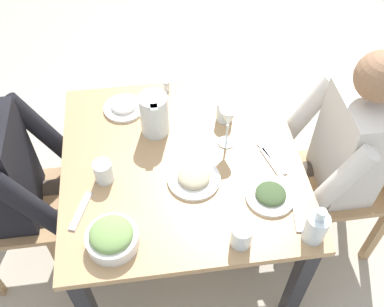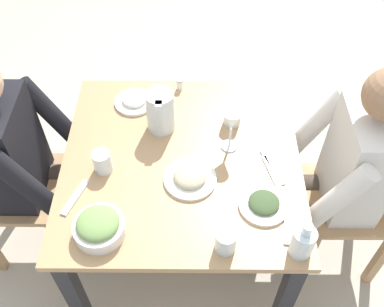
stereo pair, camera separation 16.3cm
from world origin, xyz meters
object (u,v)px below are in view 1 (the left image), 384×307
(oil_carafe, at_px, (315,228))
(wine_glass, at_px, (228,119))
(plate_yoghurt, at_px, (124,107))
(dining_table, at_px, (182,176))
(diner_near, at_px, (327,157))
(diner_far, at_px, (29,179))
(chair_near, at_px, (363,173))
(water_glass_center, at_px, (241,236))
(plate_dolmas, at_px, (270,195))
(water_glass_near_right, at_px, (225,111))
(water_pitcher, at_px, (154,114))
(salt_shaker, at_px, (167,86))
(salad_bowl, at_px, (112,237))
(water_glass_far_right, at_px, (103,172))
(plate_beans, at_px, (194,177))

(oil_carafe, bearing_deg, wine_glass, 24.59)
(wine_glass, bearing_deg, plate_yoghurt, 58.19)
(wine_glass, bearing_deg, oil_carafe, -155.41)
(dining_table, height_order, diner_near, diner_near)
(diner_far, bearing_deg, oil_carafe, -113.54)
(diner_near, relative_size, diner_far, 1.00)
(chair_near, relative_size, oil_carafe, 5.42)
(dining_table, xyz_separation_m, water_glass_center, (-0.40, -0.16, 0.16))
(plate_dolmas, bearing_deg, water_glass_near_right, 12.41)
(plate_dolmas, distance_m, water_glass_near_right, 0.45)
(diner_near, height_order, diner_far, same)
(water_pitcher, height_order, plate_yoghurt, water_pitcher)
(water_glass_center, distance_m, salt_shaker, 0.85)
(salad_bowl, height_order, water_glass_center, salad_bowl)
(water_glass_center, relative_size, salt_shaker, 1.67)
(diner_near, relative_size, oil_carafe, 7.21)
(diner_far, height_order, water_glass_center, diner_far)
(dining_table, relative_size, salt_shaker, 17.92)
(water_pitcher, xyz_separation_m, water_glass_near_right, (0.03, -0.31, -0.05))
(diner_far, relative_size, oil_carafe, 7.21)
(diner_near, height_order, water_glass_far_right, diner_near)
(water_pitcher, xyz_separation_m, plate_beans, (-0.29, -0.13, -0.08))
(plate_yoghurt, relative_size, plate_dolmas, 0.95)
(dining_table, distance_m, water_glass_center, 0.46)
(diner_far, xyz_separation_m, water_glass_center, (-0.45, -0.79, 0.12))
(water_glass_near_right, xyz_separation_m, salt_shaker, (0.22, 0.23, -0.02))
(dining_table, height_order, water_glass_near_right, water_glass_near_right)
(dining_table, height_order, plate_dolmas, plate_dolmas)
(water_pitcher, height_order, plate_dolmas, water_pitcher)
(plate_beans, bearing_deg, diner_near, -80.78)
(chair_near, bearing_deg, diner_far, 87.86)
(plate_beans, xyz_separation_m, oil_carafe, (-0.31, -0.38, 0.04))
(diner_near, height_order, plate_yoghurt, diner_near)
(salad_bowl, xyz_separation_m, water_glass_center, (-0.06, -0.44, 0.00))
(wine_glass, xyz_separation_m, salt_shaker, (0.36, 0.22, -0.11))
(diner_far, relative_size, water_pitcher, 6.25)
(salad_bowl, bearing_deg, wine_glass, -49.35)
(water_pitcher, bearing_deg, salad_bowl, 159.92)
(dining_table, xyz_separation_m, water_pitcher, (0.18, 0.09, 0.21))
(water_glass_near_right, bearing_deg, plate_yoghurt, 74.78)
(salad_bowl, relative_size, water_glass_center, 2.06)
(salt_shaker, bearing_deg, water_glass_far_right, 148.97)
(water_pitcher, height_order, wine_glass, wine_glass)
(dining_table, height_order, water_pitcher, water_pitcher)
(water_pitcher, xyz_separation_m, water_glass_center, (-0.58, -0.25, -0.05))
(chair_near, bearing_deg, dining_table, 89.21)
(diner_far, distance_m, oil_carafe, 1.15)
(diner_far, bearing_deg, plate_dolmas, -106.01)
(chair_near, relative_size, water_pitcher, 4.69)
(plate_yoghurt, distance_m, wine_glass, 0.51)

